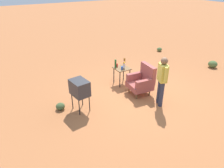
# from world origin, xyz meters

# --- Properties ---
(ground_plane) EXTENTS (60.00, 60.00, 0.00)m
(ground_plane) POSITION_xyz_m (0.00, 0.00, 0.00)
(ground_plane) COLOR #B76B3D
(armchair) EXTENTS (0.84, 0.85, 1.06)m
(armchair) POSITION_xyz_m (-0.04, -0.01, 0.50)
(armchair) COLOR brown
(armchair) RESTS_ON ground
(side_table) EXTENTS (0.56, 0.56, 0.67)m
(side_table) POSITION_xyz_m (-1.03, -0.24, 0.56)
(side_table) COLOR black
(side_table) RESTS_ON ground
(tv_on_stand) EXTENTS (0.65, 0.52, 1.03)m
(tv_on_stand) POSITION_xyz_m (-0.14, -2.32, 0.78)
(tv_on_stand) COLOR black
(tv_on_stand) RESTS_ON ground
(person_standing) EXTENTS (0.53, 0.34, 1.64)m
(person_standing) POSITION_xyz_m (0.86, 0.04, 0.94)
(person_standing) COLOR #2D3347
(person_standing) RESTS_ON ground
(bottle_tall_amber) EXTENTS (0.07, 0.07, 0.30)m
(bottle_tall_amber) POSITION_xyz_m (-1.19, -0.02, 0.82)
(bottle_tall_amber) COLOR brown
(bottle_tall_amber) RESTS_ON side_table
(soda_can_blue) EXTENTS (0.07, 0.07, 0.12)m
(soda_can_blue) POSITION_xyz_m (-0.90, -0.32, 0.73)
(soda_can_blue) COLOR blue
(soda_can_blue) RESTS_ON side_table
(bottle_wine_green) EXTENTS (0.07, 0.07, 0.32)m
(bottle_wine_green) POSITION_xyz_m (-1.18, -0.44, 0.83)
(bottle_wine_green) COLOR #1E5623
(bottle_wine_green) RESTS_ON side_table
(soda_can_red) EXTENTS (0.07, 0.07, 0.12)m
(soda_can_red) POSITION_xyz_m (-1.23, -0.34, 0.73)
(soda_can_red) COLOR red
(soda_can_red) RESTS_ON side_table
(flower_vase) EXTENTS (0.15, 0.10, 0.27)m
(flower_vase) POSITION_xyz_m (-0.98, -0.18, 0.81)
(flower_vase) COLOR silver
(flower_vase) RESTS_ON side_table
(shrub_near) EXTENTS (0.28, 0.28, 0.21)m
(shrub_near) POSITION_xyz_m (-3.31, 3.75, 0.11)
(shrub_near) COLOR #516B38
(shrub_near) RESTS_ON ground
(shrub_mid) EXTENTS (0.41, 0.41, 0.31)m
(shrub_mid) POSITION_xyz_m (-0.29, 4.31, 0.16)
(shrub_mid) COLOR #516B38
(shrub_mid) RESTS_ON ground
(shrub_far) EXTENTS (0.28, 0.28, 0.22)m
(shrub_far) POSITION_xyz_m (-0.49, -2.89, 0.11)
(shrub_far) COLOR #475B33
(shrub_far) RESTS_ON ground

